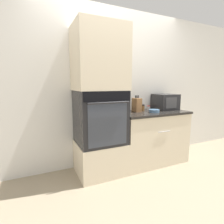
{
  "coord_description": "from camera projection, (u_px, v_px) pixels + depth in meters",
  "views": [
    {
      "loc": [
        -1.21,
        -2.01,
        1.31
      ],
      "look_at": [
        -0.19,
        0.21,
        0.92
      ],
      "focal_mm": 28.0,
      "sensor_mm": 36.0,
      "label": 1
    }
  ],
  "objects": [
    {
      "name": "bowl",
      "position": [
        154.0,
        111.0,
        2.77
      ],
      "size": [
        0.17,
        0.17,
        0.05
      ],
      "color": "#517599",
      "rests_on": "counter_unit"
    },
    {
      "name": "wall_back",
      "position": [
        112.0,
        88.0,
        2.88
      ],
      "size": [
        8.0,
        0.05,
        2.5
      ],
      "color": "silver",
      "rests_on": "ground_plane"
    },
    {
      "name": "oven_cabinet_upper",
      "position": [
        99.0,
        59.0,
        2.38
      ],
      "size": [
        0.68,
        0.6,
        0.86
      ],
      "color": "beige",
      "rests_on": "wall_oven"
    },
    {
      "name": "microwave",
      "position": [
        165.0,
        102.0,
        3.07
      ],
      "size": [
        0.37,
        0.36,
        0.27
      ],
      "color": "#232326",
      "rests_on": "counter_unit"
    },
    {
      "name": "condiment_jar_mid",
      "position": [
        128.0,
        109.0,
        2.95
      ],
      "size": [
        0.04,
        0.04,
        0.07
      ],
      "color": "brown",
      "rests_on": "counter_unit"
    },
    {
      "name": "oven_cabinet_base",
      "position": [
        100.0,
        157.0,
        2.6
      ],
      "size": [
        0.68,
        0.6,
        0.47
      ],
      "color": "beige",
      "rests_on": "ground_plane"
    },
    {
      "name": "counter_unit",
      "position": [
        151.0,
        137.0,
        2.95
      ],
      "size": [
        1.17,
        0.63,
        0.87
      ],
      "color": "beige",
      "rests_on": "ground_plane"
    },
    {
      "name": "knife_block",
      "position": [
        137.0,
        105.0,
        2.82
      ],
      "size": [
        0.1,
        0.15,
        0.26
      ],
      "color": "olive",
      "rests_on": "counter_unit"
    },
    {
      "name": "condiment_jar_near",
      "position": [
        143.0,
        108.0,
        2.93
      ],
      "size": [
        0.04,
        0.04,
        0.11
      ],
      "color": "brown",
      "rests_on": "counter_unit"
    },
    {
      "name": "condiment_jar_far",
      "position": [
        149.0,
        107.0,
        3.11
      ],
      "size": [
        0.06,
        0.06,
        0.07
      ],
      "color": "silver",
      "rests_on": "counter_unit"
    },
    {
      "name": "wall_oven",
      "position": [
        100.0,
        117.0,
        2.5
      ],
      "size": [
        0.66,
        0.64,
        0.75
      ],
      "color": "black",
      "rests_on": "oven_cabinet_base"
    },
    {
      "name": "ground_plane",
      "position": [
        130.0,
        176.0,
        2.51
      ],
      "size": [
        12.0,
        12.0,
        0.0
      ],
      "primitive_type": "plane",
      "color": "gray"
    }
  ]
}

